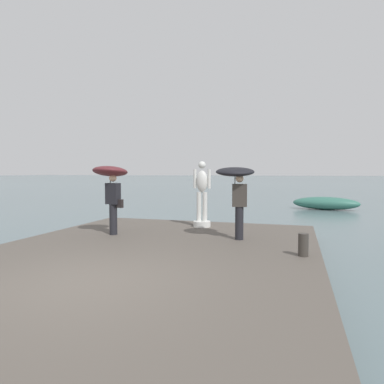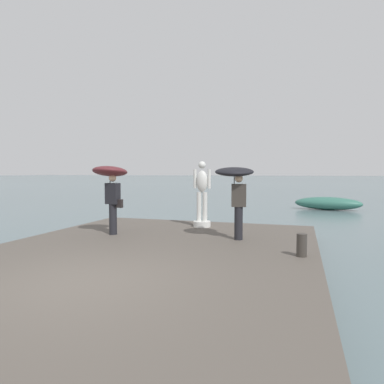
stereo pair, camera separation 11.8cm
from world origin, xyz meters
TOP-DOWN VIEW (x-y plane):
  - ground_plane at (0.00, 40.00)m, footprint 400.00×400.00m
  - pier at (0.00, 2.15)m, footprint 7.58×10.30m
  - statue_white_figure at (0.28, 6.08)m, footprint 0.58×0.57m
  - onlooker_left at (-1.86, 4.00)m, footprint 1.12×1.14m
  - onlooker_right at (1.71, 4.28)m, footprint 1.21×1.22m
  - mooring_bollard at (3.40, 2.83)m, footprint 0.22×0.22m
  - boat_mid at (4.89, 16.82)m, footprint 3.85×1.70m

SIDE VIEW (x-z plane):
  - ground_plane at x=0.00m, z-range 0.00..0.00m
  - pier at x=0.00m, z-range 0.00..0.40m
  - boat_mid at x=4.89m, z-range 0.00..0.75m
  - mooring_bollard at x=3.40m, z-range 0.40..0.89m
  - statue_white_figure at x=0.28m, z-range 0.26..2.41m
  - onlooker_right at x=1.71m, z-range 0.94..2.91m
  - onlooker_left at x=-1.86m, z-range 0.95..2.97m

